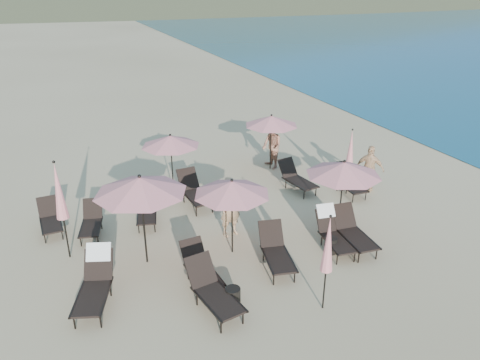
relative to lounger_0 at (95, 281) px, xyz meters
name	(u,v)px	position (x,y,z in m)	size (l,w,h in m)	color
ground	(293,269)	(4.83, -0.63, -0.54)	(800.00, 800.00, 0.00)	#D6BA8C
lounger_0	(95,281)	(0.00, 0.00, 0.00)	(1.21, 1.93, 1.14)	black
lounger_1	(213,290)	(2.41, -1.26, -0.07)	(0.96, 1.85, 1.01)	black
lounger_2	(201,267)	(2.46, -0.23, -0.13)	(0.71, 1.60, 0.89)	black
lounger_3	(276,251)	(4.48, -0.32, -0.09)	(0.97, 1.79, 0.97)	black
lounger_4	(333,231)	(6.35, -0.09, -0.05)	(0.83, 1.72, 1.03)	black
lounger_5	(353,231)	(6.89, -0.26, -0.08)	(0.79, 1.76, 0.99)	black
lounger_6	(50,218)	(-0.84, 3.90, -0.14)	(0.64, 1.51, 0.85)	black
lounger_7	(91,221)	(0.27, 3.25, -0.15)	(0.89, 1.57, 0.85)	black
lounger_8	(147,210)	(1.91, 3.34, -0.14)	(0.91, 1.58, 0.85)	black
lounger_9	(194,191)	(3.62, 3.93, -0.07)	(0.80, 1.82, 1.02)	black
lounger_10	(296,178)	(7.27, 3.66, -0.10)	(0.87, 1.73, 0.95)	black
lounger_11	(348,181)	(8.79, 2.74, -0.12)	(0.67, 1.61, 0.91)	black
umbrella_open_0	(140,185)	(1.42, 1.15, 1.68)	(2.34, 2.34, 2.52)	black
umbrella_open_1	(232,188)	(3.68, 0.73, 1.39)	(2.03, 2.03, 2.19)	black
umbrella_open_2	(344,169)	(6.96, 0.53, 1.48)	(2.13, 2.13, 2.29)	black
umbrella_open_3	(170,141)	(3.21, 5.10, 1.35)	(1.99, 1.99, 2.14)	black
umbrella_open_4	(271,121)	(7.29, 5.77, 1.39)	(2.04, 2.04, 2.19)	black
umbrella_closed_0	(328,245)	(4.71, -2.25, 1.13)	(0.28, 0.28, 2.40)	black
umbrella_closed_1	(351,149)	(8.72, 2.67, 1.09)	(0.28, 0.28, 2.35)	black
umbrella_closed_2	(59,192)	(-0.46, 2.19, 1.40)	(0.33, 0.33, 2.79)	black
side_table_0	(233,296)	(2.87, -1.33, -0.33)	(0.36, 0.36, 0.43)	black
side_table_1	(331,245)	(6.15, -0.32, -0.32)	(0.36, 0.36, 0.45)	black
beachgoer_a	(231,207)	(4.00, 1.64, 0.35)	(0.65, 0.43, 1.79)	tan
beachgoer_b	(272,146)	(7.37, 5.84, 0.34)	(0.86, 0.67, 1.77)	#A76F56
beachgoer_c	(370,169)	(9.55, 2.61, 0.29)	(0.97, 0.40, 1.66)	tan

